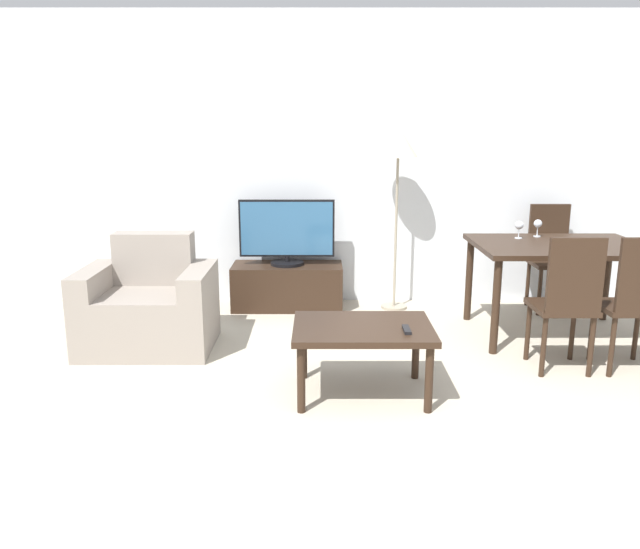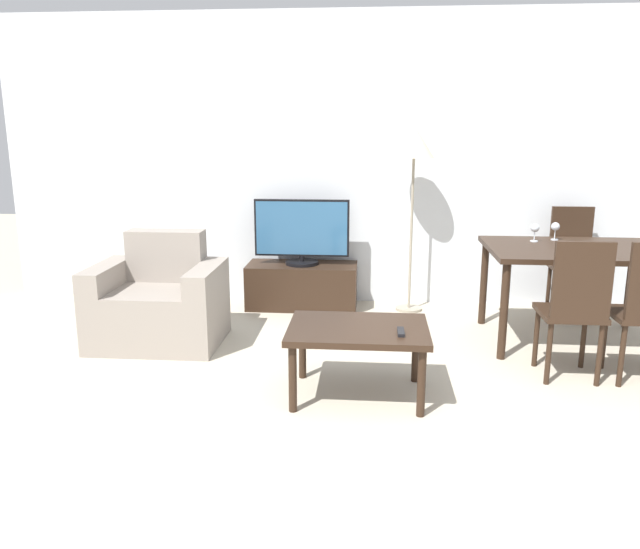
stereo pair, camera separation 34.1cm
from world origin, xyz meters
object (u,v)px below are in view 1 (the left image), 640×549
object	(u,v)px
coffee_table	(365,334)
dining_chair_near_right	(639,299)
wine_glass_center	(522,226)
wine_glass_left	(541,225)
floor_lamp	(401,151)
tv	(290,233)
dining_chair_near	(570,299)
dining_table	(562,254)
armchair	(152,308)
dining_chair_far	(554,252)
tv_stand	(290,286)
remote_primary	(409,330)

from	to	relation	value
coffee_table	dining_chair_near_right	xyz separation A→B (m)	(1.88, 0.36, 0.13)
wine_glass_center	dining_chair_near_right	bearing A→B (deg)	-64.31
wine_glass_left	floor_lamp	bearing A→B (deg)	157.66
tv	dining_chair_near	world-z (taller)	tv
wine_glass_center	wine_glass_left	bearing A→B (deg)	25.53
dining_table	dining_chair_near_right	xyz separation A→B (m)	(0.23, -0.80, -0.15)
tv	armchair	bearing A→B (deg)	-133.36
dining_chair_near_right	wine_glass_left	bearing A→B (deg)	105.54
coffee_table	dining_chair_far	size ratio (longest dim) A/B	0.90
tv_stand	wine_glass_center	distance (m)	2.14
floor_lamp	tv	bearing A→B (deg)	179.03
coffee_table	dining_chair_near_right	distance (m)	1.91
armchair	dining_chair_far	bearing A→B (deg)	17.19
tv_stand	wine_glass_left	bearing A→B (deg)	-12.80
dining_table	wine_glass_center	xyz separation A→B (m)	(-0.26, 0.23, 0.19)
tv_stand	coffee_table	size ratio (longest dim) A/B	1.18
tv	dining_table	distance (m)	2.36
coffee_table	wine_glass_left	size ratio (longest dim) A/B	5.95
armchair	tv_stand	bearing A→B (deg)	46.70
dining_table	wine_glass_center	bearing A→B (deg)	138.97
dining_chair_near_right	wine_glass_center	distance (m)	1.19
floor_lamp	remote_primary	world-z (taller)	floor_lamp
dining_chair_near	floor_lamp	size ratio (longest dim) A/B	0.58
tv_stand	dining_chair_far	distance (m)	2.47
armchair	dining_chair_near	distance (m)	3.05
tv_stand	floor_lamp	size ratio (longest dim) A/B	0.61
tv	remote_primary	world-z (taller)	tv
tv_stand	dining_table	world-z (taller)	dining_table
tv	dining_chair_far	xyz separation A→B (m)	(2.45, -0.00, -0.18)
wine_glass_center	coffee_table	bearing A→B (deg)	-134.78
dining_table	remote_primary	size ratio (longest dim) A/B	8.85
coffee_table	remote_primary	xyz separation A→B (m)	(0.26, -0.11, 0.07)
wine_glass_center	tv_stand	bearing A→B (deg)	163.63
armchair	floor_lamp	world-z (taller)	floor_lamp
tv	dining_chair_far	size ratio (longest dim) A/B	0.91
armchair	floor_lamp	xyz separation A→B (m)	(2.01, 1.05, 1.15)
dining_chair_near	dining_table	bearing A→B (deg)	73.80
tv_stand	wine_glass_center	bearing A→B (deg)	-16.37
coffee_table	wine_glass_left	bearing A→B (deg)	43.39
dining_chair_far	wine_glass_left	size ratio (longest dim) A/B	6.63
armchair	coffee_table	size ratio (longest dim) A/B	1.12
floor_lamp	wine_glass_left	size ratio (longest dim) A/B	11.46
coffee_table	dining_table	distance (m)	2.03
tv_stand	tv	distance (m)	0.51
tv	dining_table	xyz separation A→B (m)	(2.22, -0.80, -0.04)
dining_chair_near	floor_lamp	xyz separation A→B (m)	(-0.98, 1.58, 0.93)
armchair	dining_chair_near_right	distance (m)	3.51
dining_table	dining_chair_far	bearing A→B (deg)	73.80
armchair	dining_chair_near	bearing A→B (deg)	-10.03
tv	floor_lamp	world-z (taller)	floor_lamp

